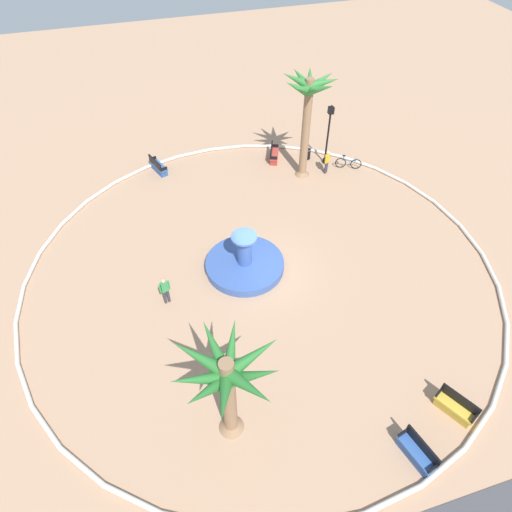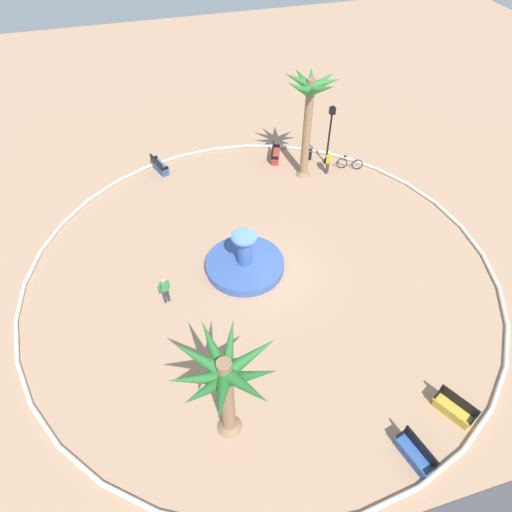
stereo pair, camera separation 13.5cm
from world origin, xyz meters
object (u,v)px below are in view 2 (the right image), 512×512
(bench_southeast, at_px, (160,167))
(bicycle_red_frame, at_px, (349,164))
(person_pedestrian_stroll, at_px, (165,289))
(fountain, at_px, (245,263))
(palm_tree_by_curb, at_px, (309,102))
(person_cyclist_helmet, at_px, (328,161))
(bench_west, at_px, (275,155))
(lamppost, at_px, (330,130))
(bench_north, at_px, (454,409))
(trash_bin, at_px, (309,154))
(palm_tree_near_fountain, at_px, (225,379))
(bench_east, at_px, (415,454))

(bench_southeast, distance_m, bicycle_red_frame, 12.40)
(bicycle_red_frame, relative_size, person_pedestrian_stroll, 0.98)
(fountain, relative_size, palm_tree_by_curb, 0.61)
(fountain, bearing_deg, person_cyclist_helmet, -137.64)
(bench_west, distance_m, lamppost, 4.00)
(bench_north, distance_m, trash_bin, 18.62)
(palm_tree_near_fountain, relative_size, bicycle_red_frame, 3.04)
(bicycle_red_frame, xyz_separation_m, person_pedestrian_stroll, (13.17, 7.89, 0.52))
(trash_bin, bearing_deg, palm_tree_near_fountain, 59.89)
(bench_west, distance_m, person_pedestrian_stroll, 13.54)
(bench_north, distance_m, person_pedestrian_stroll, 13.34)
(fountain, bearing_deg, bench_west, -116.81)
(lamppost, height_order, person_pedestrian_stroll, lamppost)
(person_cyclist_helmet, bearing_deg, bench_west, -41.22)
(lamppost, height_order, bicycle_red_frame, lamppost)
(bench_east, bearing_deg, bicycle_red_frame, -107.35)
(bench_west, distance_m, person_cyclist_helmet, 3.71)
(bench_southeast, distance_m, lamppost, 11.19)
(bench_east, height_order, person_cyclist_helmet, person_cyclist_helmet)
(bicycle_red_frame, bearing_deg, fountain, 37.13)
(person_pedestrian_stroll, bearing_deg, trash_bin, -138.60)
(trash_bin, bearing_deg, bench_west, -13.37)
(fountain, relative_size, trash_bin, 5.55)
(fountain, height_order, person_cyclist_helmet, fountain)
(fountain, bearing_deg, trash_bin, -128.38)
(bench_north, height_order, bench_southeast, same)
(bench_east, height_order, bench_southeast, same)
(bench_east, distance_m, trash_bin, 20.00)
(bench_west, relative_size, person_cyclist_helmet, 1.03)
(fountain, distance_m, bench_north, 11.51)
(bench_north, relative_size, bicycle_red_frame, 1.04)
(palm_tree_near_fountain, height_order, lamppost, palm_tree_near_fountain)
(person_pedestrian_stroll, bearing_deg, palm_tree_by_curb, -141.10)
(bench_west, height_order, person_pedestrian_stroll, person_pedestrian_stroll)
(palm_tree_by_curb, distance_m, bench_west, 5.25)
(palm_tree_near_fountain, distance_m, person_cyclist_helmet, 18.16)
(bench_west, bearing_deg, bench_north, 93.39)
(fountain, distance_m, bench_east, 11.58)
(bench_north, xyz_separation_m, person_pedestrian_stroll, (9.96, -8.86, 0.56))
(fountain, xyz_separation_m, bench_southeast, (3.02, -9.97, 0.03))
(bench_east, height_order, bench_west, same)
(bench_southeast, xyz_separation_m, person_cyclist_helmet, (-10.40, 3.23, 0.56))
(palm_tree_by_curb, height_order, person_cyclist_helmet, palm_tree_by_curb)
(palm_tree_near_fountain, relative_size, person_pedestrian_stroll, 2.99)
(palm_tree_by_curb, xyz_separation_m, bicycle_red_frame, (-3.14, 0.21, -4.59))
(bench_north, height_order, person_pedestrian_stroll, person_pedestrian_stroll)
(lamppost, xyz_separation_m, bicycle_red_frame, (-1.21, 1.02, -2.04))
(lamppost, bearing_deg, bench_north, 83.55)
(trash_bin, xyz_separation_m, person_cyclist_helmet, (-0.55, 1.89, 0.52))
(lamppost, bearing_deg, person_cyclist_helmet, 70.52)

